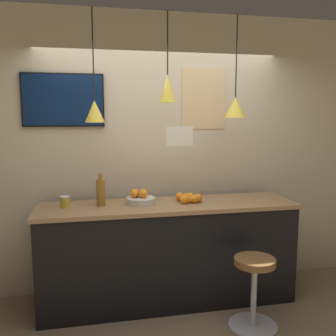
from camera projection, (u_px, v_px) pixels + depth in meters
The scene contains 13 objects.
back_wall at pixel (160, 153), 3.99m from camera, with size 8.00×0.06×2.90m.
service_counter at pixel (168, 253), 3.71m from camera, with size 2.51×0.64×1.00m.
bar_stool at pixel (254, 283), 3.26m from camera, with size 0.43×0.43×0.63m.
fruit_bowl at pixel (140, 199), 3.62m from camera, with size 0.28×0.28×0.14m.
orange_pile at pixel (190, 198), 3.69m from camera, with size 0.26×0.23×0.09m.
juice_bottle at pixel (101, 192), 3.53m from camera, with size 0.08×0.08×0.31m.
spread_jar at pixel (65, 202), 3.47m from camera, with size 0.08×0.08×0.11m.
pendant_lamp_left at pixel (95, 110), 3.39m from camera, with size 0.18×0.18×1.01m.
pendant_lamp_middle at pixel (168, 88), 3.50m from camera, with size 0.15×0.15×0.83m.
pendant_lamp_right at pixel (235, 107), 3.66m from camera, with size 0.21×0.21×0.97m.
mounted_tv at pixel (63, 100), 3.67m from camera, with size 0.79×0.04×0.52m.
hanging_menu_board at pixel (180, 136), 3.32m from camera, with size 0.24×0.01×0.17m.
wall_poster at pixel (204, 99), 3.97m from camera, with size 0.48×0.01×0.64m.
Camera 1 is at (-0.73, -2.74, 1.86)m, focal length 40.00 mm.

